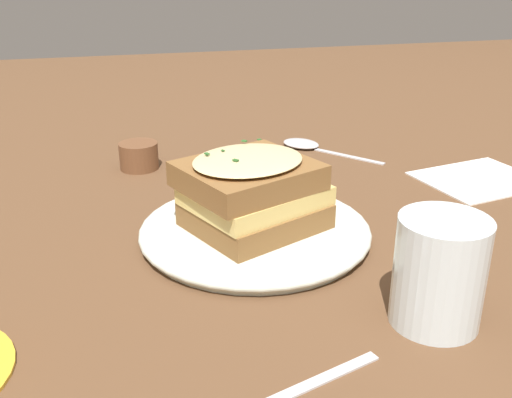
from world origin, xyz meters
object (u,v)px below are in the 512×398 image
Objects in this scene: spoon at (306,145)px; water_glass at (439,272)px; sandwich at (253,193)px; napkin at (480,179)px; dinner_plate at (256,233)px; condiment_pot at (139,156)px.

water_glass is at bearing -135.20° from spoon.
water_glass is at bearing 121.20° from sandwich.
napkin is at bearing -129.03° from water_glass.
spoon is at bearing -95.58° from water_glass.
dinner_plate is at bearing 16.45° from napkin.
napkin is (-0.33, -0.10, -0.01)m from dinner_plate.
condiment_pot is (0.10, -0.25, -0.03)m from sandwich.
spoon is (-0.04, -0.46, -0.04)m from water_glass.
spoon is at bearing -46.21° from napkin.
water_glass reaches higher than condiment_pot.
water_glass reaches higher than spoon.
dinner_plate is at bearing 164.78° from sandwich.
sandwich reaches higher than water_glass.
condiment_pot reaches higher than dinner_plate.
water_glass is (-0.11, 0.18, -0.01)m from sandwich.
spoon reaches higher than napkin.
dinner_plate reaches higher than spoon.
napkin is 2.80× the size of condiment_pot.
sandwich is at bearing 111.70° from condiment_pot.
spoon is 0.98× the size of napkin.
sandwich is 0.21m from water_glass.
napkin is (-0.22, -0.27, -0.04)m from water_glass.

